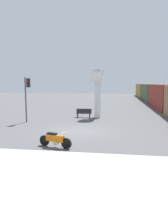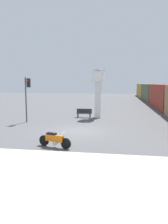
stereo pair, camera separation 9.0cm
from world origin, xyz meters
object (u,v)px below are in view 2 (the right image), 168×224
Objects in this scene: motorcycle at (55,140)px; clock_tower at (98,85)px; traffic_light at (27,92)px; freight_train at (157,94)px; bench at (84,113)px.

motorcycle is 11.54m from clock_tower.
traffic_light is at bearing -147.77° from clock_tower.
freight_train is at bearing 63.53° from clock_tower.
clock_tower is 3.23m from bench.
bench is at bearing 37.78° from traffic_light.
traffic_light is at bearing 140.29° from motorcycle.
traffic_light is 6.33m from bench.
traffic_light is at bearing -124.73° from freight_train.
bench is (4.65, 3.60, -2.34)m from traffic_light.
motorcycle is at bearing -109.49° from freight_train.
clock_tower is 0.09× the size of freight_train.
motorcycle is 0.04× the size of freight_train.
clock_tower is at bearing 32.23° from traffic_light.
bench reaches higher than motorcycle.
freight_train is at bearing 60.22° from bench.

